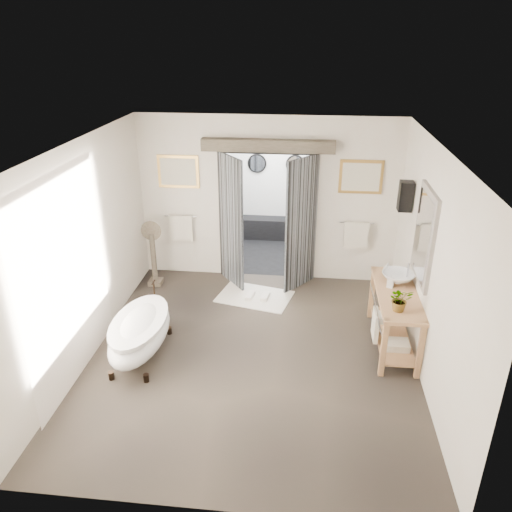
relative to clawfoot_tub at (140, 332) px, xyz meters
name	(u,v)px	position (x,y,z in m)	size (l,w,h in m)	color
ground_plane	(251,355)	(1.51, 0.16, -0.38)	(5.00, 5.00, 0.00)	#483E33
room_shell	(247,235)	(1.48, 0.05, 1.48)	(4.52, 5.02, 2.91)	silver
shower_room	(274,203)	(1.51, 4.16, 0.53)	(2.22, 2.01, 2.51)	black
back_wall_dressing	(267,197)	(1.51, 2.48, 1.18)	(3.82, 0.73, 2.52)	black
clawfoot_tub	(140,332)	(0.00, 0.00, 0.00)	(0.71, 1.59, 0.78)	black
vanity	(393,314)	(3.47, 0.64, 0.13)	(0.57, 1.60, 0.85)	#AE7E53
pedestal_mirror	(154,258)	(-0.43, 2.10, 0.14)	(0.35, 0.23, 1.20)	brown
rug	(255,296)	(1.38, 1.82, -0.37)	(1.20, 0.80, 0.01)	silver
slippers	(258,296)	(1.43, 1.78, -0.34)	(0.41, 0.29, 0.05)	silver
basin	(398,278)	(3.53, 0.93, 0.55)	(0.47, 0.47, 0.16)	white
plant	(400,299)	(3.44, 0.15, 0.63)	(0.29, 0.25, 0.32)	gray
soap_bottle_a	(391,281)	(3.41, 0.79, 0.57)	(0.09, 0.09, 0.19)	gray
soap_bottle_b	(387,268)	(3.43, 1.27, 0.55)	(0.12, 0.12, 0.15)	gray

